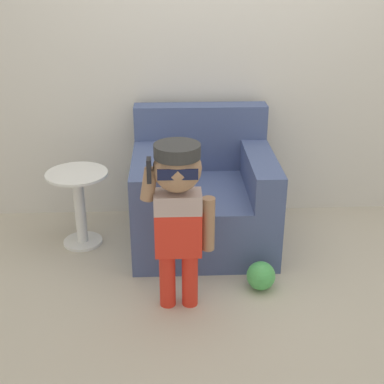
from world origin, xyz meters
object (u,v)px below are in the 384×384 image
object	(u,v)px
person_child	(178,202)
armchair	(203,198)
side_table	(79,202)
toy_ball	(261,276)

from	to	relation	value
person_child	armchair	bearing A→B (deg)	76.86
armchair	side_table	size ratio (longest dim) A/B	1.76
person_child	side_table	xyz separation A→B (m)	(-0.68, 0.77, -0.34)
armchair	side_table	distance (m)	0.87
toy_ball	person_child	bearing A→B (deg)	-164.39
side_table	toy_ball	xyz separation A→B (m)	(1.19, -0.62, -0.24)
toy_ball	side_table	bearing A→B (deg)	152.38
armchair	person_child	world-z (taller)	person_child
side_table	toy_ball	world-z (taller)	side_table
person_child	side_table	bearing A→B (deg)	131.67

